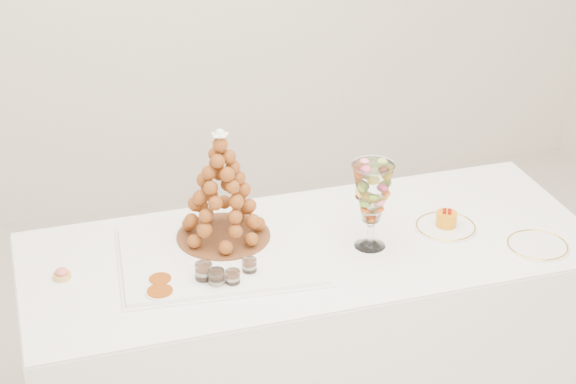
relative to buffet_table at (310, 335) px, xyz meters
name	(u,v)px	position (x,y,z in m)	size (l,w,h in m)	color
buffet_table	(310,335)	(0.00, 0.00, 0.00)	(2.03, 0.83, 0.77)	white
lace_tray	(220,256)	(-0.33, 0.01, 0.39)	(0.66, 0.50, 0.02)	white
macaron_vase	(372,194)	(0.20, -0.06, 0.59)	(0.14, 0.14, 0.31)	white
cake_plate	(446,227)	(0.50, -0.02, 0.39)	(0.22, 0.22, 0.01)	white
spare_plate	(537,246)	(0.76, -0.23, 0.39)	(0.22, 0.22, 0.01)	white
pink_tart	(62,274)	(-0.86, 0.04, 0.40)	(0.06, 0.06, 0.04)	tan
verrine_a	(204,274)	(-0.41, -0.13, 0.42)	(0.06, 0.06, 0.08)	white
verrine_b	(215,280)	(-0.38, -0.16, 0.42)	(0.05, 0.05, 0.06)	white
verrine_c	(249,268)	(-0.26, -0.13, 0.42)	(0.05, 0.05, 0.07)	white
verrine_d	(217,280)	(-0.38, -0.17, 0.42)	(0.05, 0.05, 0.07)	white
verrine_e	(233,280)	(-0.33, -0.18, 0.42)	(0.05, 0.05, 0.07)	white
ramekin_back	(160,282)	(-0.55, -0.10, 0.40)	(0.08, 0.08, 0.03)	white
ramekin_front	(160,295)	(-0.56, -0.18, 0.40)	(0.09, 0.09, 0.03)	white
croquembouche	(222,186)	(-0.29, 0.11, 0.61)	(0.33, 0.33, 0.41)	brown
mousse_cake	(446,219)	(0.51, -0.02, 0.42)	(0.08, 0.08, 0.07)	orange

